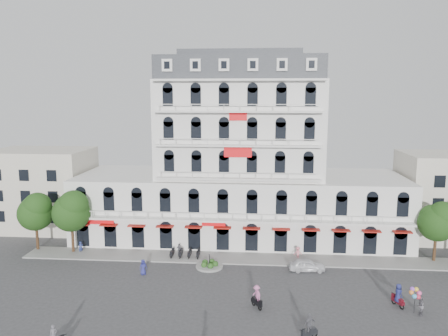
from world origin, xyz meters
TOP-DOWN VIEW (x-y plane):
  - ground at (0.00, 0.00)m, footprint 120.00×120.00m
  - sidewalk at (0.00, 9.00)m, footprint 53.00×4.00m
  - main_building at (0.00, 18.00)m, footprint 45.00×15.00m
  - flank_building_west at (-30.00, 20.00)m, footprint 14.00×10.00m
  - traffic_island at (-3.00, 6.00)m, footprint 3.20×3.20m
  - parked_scooter_row at (-6.35, 8.80)m, footprint 4.40×1.80m
  - tree_west_outer at (-25.95, 9.98)m, footprint 4.50×4.48m
  - tree_west_inner at (-20.95, 9.48)m, footprint 4.76×4.76m
  - tree_east_inner at (24.05, 9.98)m, footprint 4.40×4.37m
  - parked_car at (8.31, 5.89)m, footprint 4.24×1.90m
  - rider_east at (16.04, -2.18)m, footprint 0.92×1.61m
  - rider_northeast at (6.97, -8.61)m, footprint 1.52×1.07m
  - rider_center at (2.59, -3.53)m, footprint 1.20×1.49m
  - pedestrian_left at (-10.19, 3.34)m, footprint 1.03×0.95m
  - pedestrian_mid at (-7.23, 9.50)m, footprint 0.99×0.75m
  - pedestrian_right at (7.58, 9.50)m, footprint 1.12×0.76m
  - pedestrian_far at (-20.00, 9.50)m, footprint 0.63×0.65m
  - balloon_vendor at (17.40, -3.60)m, footprint 1.46×1.35m

SIDE VIEW (x-z plane):
  - ground at x=0.00m, z-range 0.00..0.00m
  - parked_scooter_row at x=-6.35m, z-range -0.55..0.55m
  - sidewalk at x=0.00m, z-range 0.00..0.16m
  - traffic_island at x=-3.00m, z-range -0.54..1.06m
  - parked_car at x=8.31m, z-range 0.00..1.41m
  - pedestrian_far at x=-20.00m, z-range 0.00..1.50m
  - pedestrian_mid at x=-7.23m, z-range 0.00..1.56m
  - pedestrian_right at x=7.58m, z-range 0.00..1.60m
  - pedestrian_left at x=-10.19m, z-range 0.00..1.77m
  - rider_northeast at x=6.97m, z-range 0.00..2.27m
  - rider_east at x=16.04m, z-range 0.02..2.31m
  - rider_center at x=2.59m, z-range 0.07..2.35m
  - balloon_vendor at x=17.40m, z-range 0.04..2.48m
  - tree_east_inner at x=24.05m, z-range 1.43..9.00m
  - tree_west_outer at x=-25.95m, z-range 1.47..9.23m
  - tree_west_inner at x=-20.95m, z-range 1.56..9.81m
  - flank_building_west at x=-30.00m, z-range 0.00..12.00m
  - main_building at x=0.00m, z-range -2.94..22.86m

